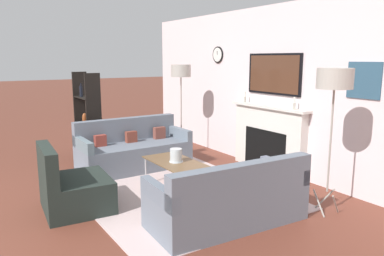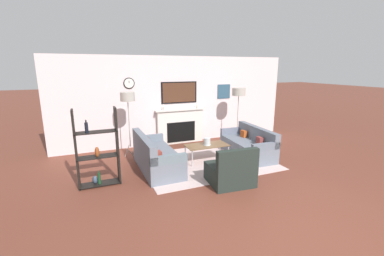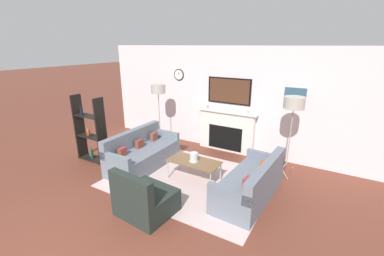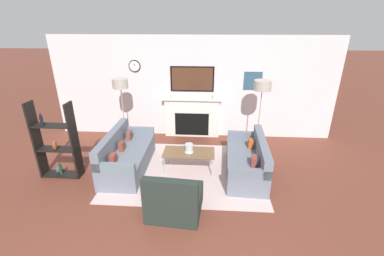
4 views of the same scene
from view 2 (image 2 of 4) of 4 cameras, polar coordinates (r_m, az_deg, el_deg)
ground_plane at (r=4.34m, az=22.72°, el=-20.82°), size 60.00×60.00×0.00m
fireplace_wall at (r=8.10m, az=-2.89°, el=5.30°), size 7.57×0.28×2.70m
area_rug at (r=6.65m, az=2.99°, el=-7.43°), size 3.21×2.49×0.01m
couch_left at (r=6.13m, az=-8.10°, el=-6.47°), size 0.80×1.84×0.84m
couch_right at (r=7.20m, az=12.44°, el=-3.82°), size 0.86×1.82×0.78m
armchair at (r=5.41m, az=8.63°, el=-9.62°), size 0.93×0.85×0.83m
coffee_table at (r=6.58m, az=3.31°, el=-4.01°), size 1.09×0.55×0.43m
hurricane_candle at (r=6.55m, az=3.36°, el=-3.09°), size 0.19×0.19×0.19m
floor_lamp_left at (r=6.91m, az=-14.12°, el=6.51°), size 0.37×0.37×1.74m
floor_lamp_right at (r=8.13m, az=10.34°, el=7.73°), size 0.41×0.41×1.75m
shelf_unit at (r=5.49m, az=-20.32°, el=-4.94°), size 0.82×0.28×1.60m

